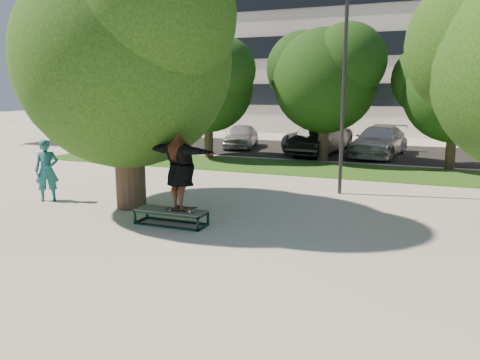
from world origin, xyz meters
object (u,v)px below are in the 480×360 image
at_px(bystander, 47,170).
at_px(car_silver_a, 241,136).
at_px(car_grey, 318,137).
at_px(car_silver_b, 379,141).
at_px(grind_box, 171,217).
at_px(car_dark, 318,140).
at_px(tree_left, 124,47).
at_px(lamppost, 343,95).

bearing_deg(bystander, car_silver_a, 50.40).
xyz_separation_m(car_grey, car_silver_b, (3.31, -0.71, -0.02)).
relative_size(car_grey, car_silver_b, 1.07).
bearing_deg(grind_box, car_dark, 87.43).
height_order(car_dark, car_grey, same).
distance_m(car_dark, car_silver_b, 3.07).
relative_size(car_silver_a, car_silver_b, 0.78).
xyz_separation_m(car_dark, car_grey, (-0.37, 1.59, 0.00)).
xyz_separation_m(tree_left, car_grey, (2.29, 14.34, -3.65)).
relative_size(bystander, car_grey, 0.33).
xyz_separation_m(tree_left, car_silver_b, (5.60, 13.63, -3.67)).
distance_m(car_silver_a, car_silver_b, 7.82).
height_order(car_grey, car_silver_b, car_grey).
relative_size(bystander, car_silver_b, 0.36).
bearing_deg(tree_left, car_dark, 78.23).
height_order(tree_left, car_silver_b, tree_left).
bearing_deg(car_silver_b, tree_left, -103.93).
distance_m(car_grey, car_silver_b, 3.38).
distance_m(tree_left, car_silver_a, 14.91).
xyz_separation_m(bystander, car_silver_a, (0.52, 14.59, -0.24)).
distance_m(grind_box, car_silver_b, 15.30).
bearing_deg(car_grey, car_silver_a, -171.40).
height_order(tree_left, grind_box, tree_left).
relative_size(car_silver_a, car_grey, 0.73).
height_order(bystander, car_silver_b, bystander).
bearing_deg(bystander, lamppost, -9.68).
height_order(car_dark, car_silver_b, car_dark).
relative_size(car_silver_a, car_dark, 0.86).
bearing_deg(lamppost, tree_left, -143.58).
distance_m(car_silver_a, car_dark, 5.08).
bearing_deg(car_dark, bystander, -104.03).
xyz_separation_m(lamppost, car_silver_a, (-7.48, 10.36, -2.46)).
xyz_separation_m(lamppost, grind_box, (-3.26, -5.14, -2.96)).
relative_size(tree_left, car_grey, 1.28).
relative_size(tree_left, lamppost, 1.16).
bearing_deg(bystander, car_dark, 30.13).
distance_m(grind_box, car_grey, 15.59).
bearing_deg(tree_left, grind_box, -31.36).
bearing_deg(car_grey, bystander, -101.21).
xyz_separation_m(bystander, car_grey, (5.00, 14.67, -0.16)).
bearing_deg(car_dark, car_grey, 111.22).
relative_size(tree_left, car_silver_b, 1.37).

